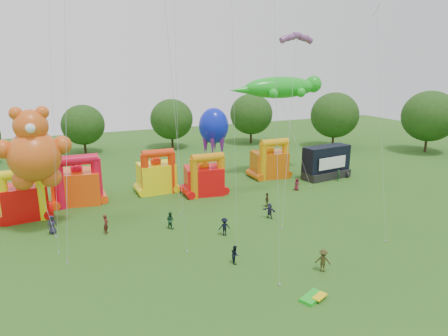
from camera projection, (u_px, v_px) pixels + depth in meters
name	position (u px, v px, depth m)	size (l,w,h in m)	color
ground	(300.00, 312.00, 26.88)	(160.00, 160.00, 0.00)	#2A5718
tree_ring	(283.00, 226.00, 25.37)	(123.32, 125.42, 12.07)	#352314
bouncy_castle_0	(24.00, 199.00, 42.66)	(4.82, 4.01, 5.74)	red
bouncy_castle_1	(78.00, 184.00, 47.46)	(6.05, 5.22, 6.16)	#FF4C0D
bouncy_castle_2	(157.00, 175.00, 51.53)	(4.55, 3.68, 5.86)	#FEF00D
bouncy_castle_3	(204.00, 178.00, 50.76)	(5.22, 4.47, 5.54)	red
bouncy_castle_4	(270.00, 162.00, 58.30)	(5.35, 4.57, 5.90)	#D45A0B
stage_trailer	(326.00, 163.00, 57.88)	(7.48, 3.47, 4.77)	black
teddy_bear_kite	(35.00, 157.00, 38.17)	(6.92, 5.13, 12.48)	#D85518
gecko_kite	(283.00, 96.00, 57.40)	(15.18, 10.95, 14.57)	green
octopus_kite	(213.00, 150.00, 54.18)	(5.22, 8.47, 10.44)	#0D1DC4
parafoil_kites	(195.00, 110.00, 38.36)	(28.22, 11.68, 29.27)	red
diamond_kites	(210.00, 86.00, 36.01)	(30.84, 23.56, 34.52)	red
folded_kite_bundle	(313.00, 297.00, 28.38)	(2.23, 1.72, 0.31)	green
spectator_0	(52.00, 225.00, 39.05)	(0.92, 0.60, 1.88)	#242138
spectator_1	(106.00, 224.00, 39.06)	(0.72, 0.47, 1.97)	#4E1A16
spectator_2	(170.00, 220.00, 40.32)	(0.87, 0.67, 1.78)	#1A4129
spectator_3	(224.00, 227.00, 38.68)	(1.16, 0.67, 1.80)	black
spectator_4	(267.00, 200.00, 46.49)	(1.00, 0.41, 1.70)	#3A3317
spectator_5	(270.00, 211.00, 42.99)	(1.56, 0.50, 1.69)	#272742
spectator_6	(297.00, 184.00, 52.47)	(0.80, 0.52, 1.64)	maroon
spectator_7	(338.00, 175.00, 56.75)	(0.57, 0.38, 1.58)	#1B431E
spectator_8	(235.00, 254.00, 33.35)	(0.76, 0.59, 1.57)	black
spectator_9	(323.00, 260.00, 31.96)	(1.22, 0.70, 1.90)	#373216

